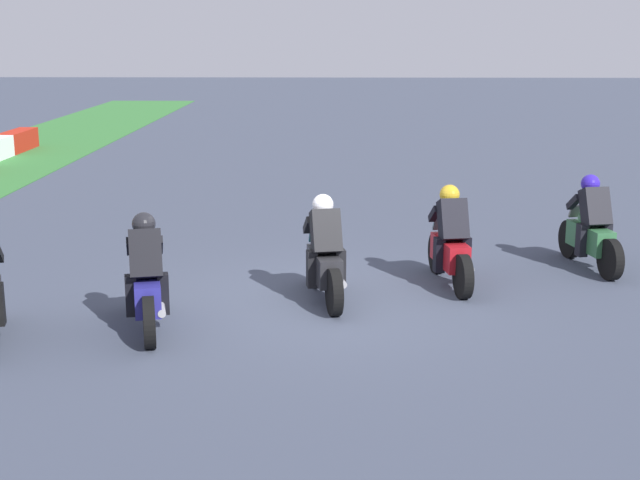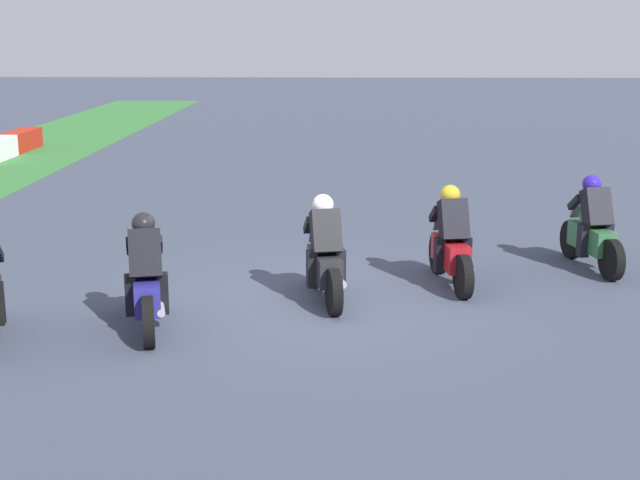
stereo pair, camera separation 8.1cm
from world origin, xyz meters
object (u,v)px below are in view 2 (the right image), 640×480
Objects in this scene: rider_lane_b at (451,245)px; rider_lane_c at (325,258)px; rider_lane_a at (592,231)px; rider_lane_d at (146,282)px.

rider_lane_b and rider_lane_c have the same top height.
rider_lane_b is at bearing 102.14° from rider_lane_a.
rider_lane_a is at bearing -75.82° from rider_lane_b.
rider_lane_b is (-1.01, 2.37, 0.00)m from rider_lane_a.
rider_lane_b and rider_lane_d have the same top height.
rider_lane_a is 1.00× the size of rider_lane_b.
rider_lane_c is at bearing 104.80° from rider_lane_b.
rider_lane_d is at bearing 104.94° from rider_lane_a.
rider_lane_d is at bearing 108.54° from rider_lane_b.
rider_lane_d is (-1.32, 2.24, 0.00)m from rider_lane_c.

